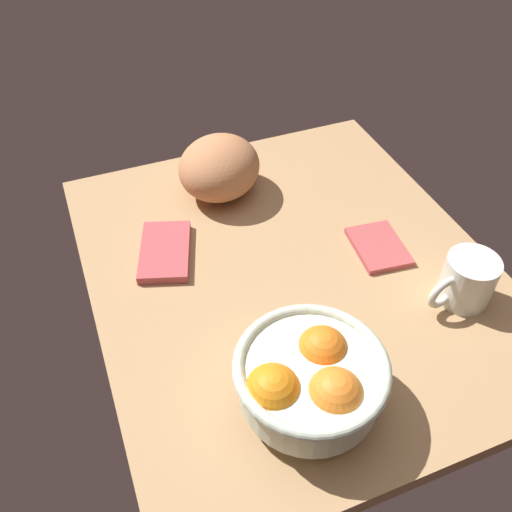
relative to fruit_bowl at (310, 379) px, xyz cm
name	(u,v)px	position (x,y,z in cm)	size (l,w,h in cm)	color
ground_plane	(292,274)	(24.50, -8.78, -7.61)	(77.96, 66.63, 3.00)	tan
fruit_bowl	(310,379)	(0.00, 0.00, 0.00)	(20.30, 20.30, 10.81)	silver
bread_loaf	(219,167)	(49.29, -4.39, -0.47)	(16.86, 15.21, 11.27)	#BC7A4F
napkin_folded	(379,247)	(23.30, -24.96, -5.59)	(11.39, 8.37, 1.04)	#B2494A
napkin_spare	(165,251)	(35.67, 10.46, -5.32)	(14.18, 8.40, 1.58)	#B54A4F
mug	(466,281)	(8.33, -31.25, -1.93)	(8.27, 12.40, 8.36)	silver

